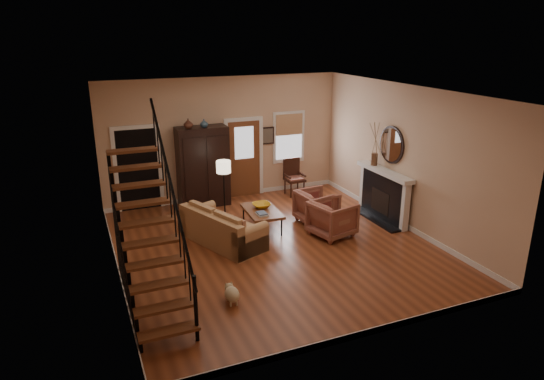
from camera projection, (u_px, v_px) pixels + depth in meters
name	position (u px, v px, depth m)	size (l,w,h in m)	color
room	(229.00, 161.00, 11.36)	(7.00, 7.33, 3.30)	brown
staircase	(148.00, 216.00, 7.78)	(0.94, 2.80, 3.20)	brown
fireplace	(385.00, 190.00, 11.79)	(0.33, 1.95, 2.30)	black
armoire	(203.00, 167.00, 12.61)	(1.30, 0.60, 2.10)	black
vase_a	(188.00, 124.00, 12.02)	(0.24, 0.24, 0.25)	#4C2619
vase_b	(204.00, 123.00, 12.18)	(0.20, 0.20, 0.21)	#334C60
sofa	(223.00, 227.00, 10.51)	(0.86, 2.00, 0.75)	tan
coffee_table	(262.00, 219.00, 11.30)	(0.72, 1.23, 0.47)	brown
bowl	(262.00, 205.00, 11.36)	(0.42, 0.42, 0.10)	gold
books	(262.00, 214.00, 10.91)	(0.23, 0.31, 0.06)	beige
armchair_left	(332.00, 218.00, 10.89)	(0.87, 0.90, 0.82)	maroon
armchair_right	(317.00, 207.00, 11.65)	(0.85, 0.87, 0.79)	maroon
floor_lamp	(224.00, 191.00, 11.64)	(0.34, 0.34, 1.50)	black
side_chair	(295.00, 178.00, 13.54)	(0.54, 0.54, 1.02)	#361A11
dog	(232.00, 295.00, 8.24)	(0.25, 0.42, 0.30)	beige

